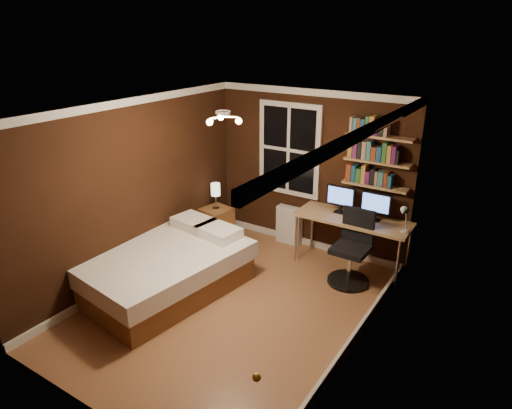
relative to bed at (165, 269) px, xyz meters
The scene contains 24 objects.
floor 1.05m from the bed, ahead, with size 4.20×4.20×0.00m, color brown.
wall_back 2.65m from the bed, 66.35° to the left, with size 3.20×0.04×2.50m, color black.
wall_left 1.13m from the bed, 164.70° to the left, with size 0.04×4.20×2.50m, color black.
wall_right 2.76m from the bed, ahead, with size 0.04×4.20×2.50m, color black.
ceiling 2.41m from the bed, ahead, with size 3.20×4.20×0.02m, color white.
window 2.63m from the bed, 73.94° to the left, with size 1.06×0.06×1.46m, color silver.
door 3.02m from the bed, 28.18° to the right, with size 0.03×0.82×2.05m, color black, non-canonical shape.
door_knob 3.13m from the bed, 33.51° to the right, with size 0.06×0.06×0.06m, color gold.
ceiling_fixture 2.32m from the bed, ahead, with size 0.44×0.44×0.18m, color beige, non-canonical shape.
bookshelf_lower 3.13m from the bed, 46.00° to the left, with size 0.92×0.22×0.03m, color tan.
books_row_lower 3.17m from the bed, 46.00° to the left, with size 0.60×0.16×0.23m, color maroon, non-canonical shape.
bookshelf_middle 3.25m from the bed, 46.00° to the left, with size 0.92×0.22×0.03m, color tan.
books_row_middle 3.30m from the bed, 46.00° to the left, with size 0.66×0.16×0.23m, color navy, non-canonical shape.
bookshelf_upper 3.40m from the bed, 46.00° to the left, with size 0.92×0.22×0.03m, color tan.
books_row_upper 3.47m from the bed, 46.00° to the left, with size 0.54×0.16×0.23m, color #2C632A, non-canonical shape.
bed is the anchor object (origin of this frame).
nightstand 1.66m from the bed, 102.52° to the left, with size 0.44×0.44×0.55m, color brown.
bedside_lamp 1.72m from the bed, 102.52° to the left, with size 0.15×0.15×0.43m, color #F4E9CA, non-canonical shape.
radiator 2.27m from the bed, 71.56° to the left, with size 0.42×0.15×0.63m, color silver.
desk 2.72m from the bed, 46.07° to the left, with size 1.65×0.62×0.78m.
monitor_left 2.68m from the bed, 51.24° to the left, with size 0.43×0.12×0.41m, color black, non-canonical shape.
monitor_right 3.02m from the bed, 43.25° to the left, with size 0.43×0.12×0.41m, color black, non-canonical shape.
desk_lamp 3.24m from the bed, 34.15° to the left, with size 0.14×0.32×0.44m, color silver, non-canonical shape.
office_chair 2.55m from the bed, 37.17° to the left, with size 0.58×0.58×1.04m.
Camera 1 is at (2.94, -4.02, 3.35)m, focal length 32.00 mm.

